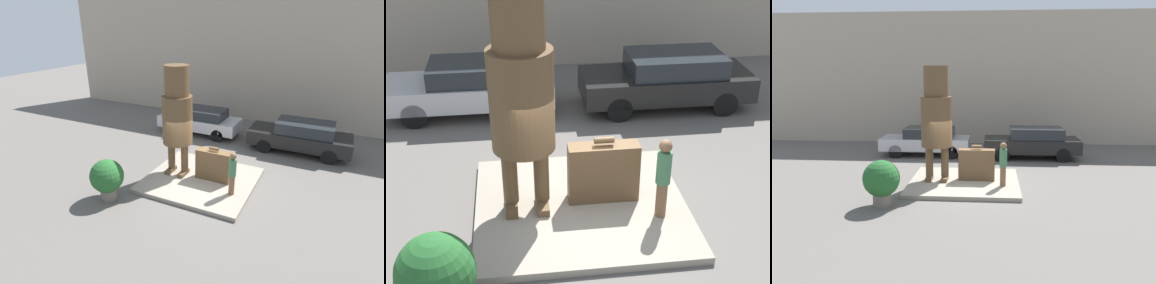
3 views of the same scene
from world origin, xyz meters
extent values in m
plane|color=#605B56|center=(0.00, 0.00, 0.00)|extent=(60.00, 60.00, 0.00)
cube|color=gray|center=(0.00, 0.00, 0.08)|extent=(4.17, 3.87, 0.15)
cube|color=tan|center=(0.00, 8.89, 3.88)|extent=(28.00, 0.60, 7.77)
cube|color=brown|center=(-1.37, -0.04, 0.23)|extent=(0.23, 0.67, 0.15)
cube|color=brown|center=(-0.76, -0.04, 0.23)|extent=(0.23, 0.67, 0.15)
cylinder|color=brown|center=(-1.37, 0.06, 0.89)|extent=(0.30, 0.30, 1.18)
cylinder|color=brown|center=(-0.76, 0.06, 0.89)|extent=(0.30, 0.30, 1.18)
cylinder|color=brown|center=(-1.07, 0.06, 2.43)|extent=(1.18, 1.18, 1.90)
cylinder|color=brown|center=(-1.07, 0.06, 3.95)|extent=(0.93, 0.93, 1.14)
cube|color=brown|center=(0.47, 0.15, 0.76)|extent=(1.40, 0.42, 1.21)
cylinder|color=brown|center=(0.47, 0.15, 1.47)|extent=(0.38, 0.12, 0.12)
cylinder|color=brown|center=(1.46, -0.57, 0.52)|extent=(0.21, 0.21, 0.73)
cylinder|color=#3D704C|center=(1.46, -0.57, 1.21)|extent=(0.28, 0.28, 0.65)
sphere|color=brown|center=(1.46, -0.57, 1.66)|extent=(0.24, 0.24, 0.24)
cube|color=#B7B7BC|center=(-2.40, 5.02, 0.65)|extent=(4.54, 1.76, 0.62)
cube|color=#1E2328|center=(-2.17, 5.02, 1.21)|extent=(2.50, 1.59, 0.50)
cylinder|color=black|center=(-3.80, 4.23, 0.34)|extent=(0.68, 0.18, 0.68)
cylinder|color=black|center=(-3.80, 5.81, 0.34)|extent=(0.68, 0.18, 0.68)
cylinder|color=black|center=(-0.99, 4.23, 0.34)|extent=(0.68, 0.18, 0.68)
cylinder|color=black|center=(-0.99, 5.81, 0.34)|extent=(0.68, 0.18, 0.68)
cube|color=black|center=(3.02, 4.77, 0.68)|extent=(4.70, 1.86, 0.67)
cube|color=#1E2328|center=(3.26, 4.77, 1.28)|extent=(2.58, 1.67, 0.54)
cylinder|color=black|center=(1.57, 3.93, 0.35)|extent=(0.69, 0.18, 0.69)
cylinder|color=black|center=(1.57, 5.60, 0.35)|extent=(0.69, 0.18, 0.69)
cylinder|color=black|center=(4.48, 3.93, 0.35)|extent=(0.69, 0.18, 0.69)
cylinder|color=black|center=(4.48, 5.60, 0.35)|extent=(0.69, 0.18, 0.69)
cylinder|color=#70665B|center=(-2.48, -2.59, 0.21)|extent=(0.59, 0.59, 0.42)
sphere|color=#235B28|center=(-2.48, -2.59, 0.93)|extent=(1.19, 1.19, 1.19)
camera|label=1|loc=(4.30, -9.62, 6.03)|focal=28.00mm
camera|label=2|loc=(-1.19, -8.76, 6.23)|focal=50.00mm
camera|label=3|loc=(1.03, -13.92, 4.29)|focal=35.00mm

